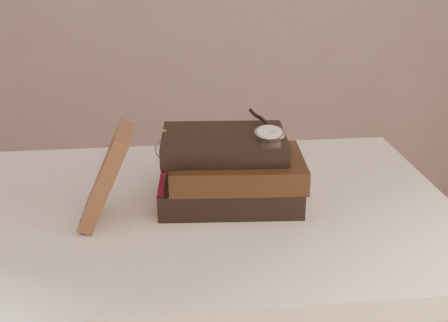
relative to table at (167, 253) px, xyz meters
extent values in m
cube|color=silver|center=(0.00, 0.00, 0.07)|extent=(1.00, 0.60, 0.04)
cube|color=white|center=(0.00, 0.00, 0.01)|extent=(0.88, 0.49, 0.08)
cylinder|color=white|center=(0.45, 0.25, -0.30)|extent=(0.05, 0.05, 0.71)
cube|color=black|center=(0.11, 0.01, 0.11)|extent=(0.25, 0.18, 0.05)
cube|color=beige|center=(0.12, 0.01, 0.11)|extent=(0.24, 0.17, 0.04)
cube|color=gold|center=(0.00, 0.05, 0.11)|extent=(0.01, 0.01, 0.05)
cube|color=maroon|center=(0.00, 0.02, 0.11)|extent=(0.02, 0.15, 0.05)
cube|color=black|center=(0.13, 0.00, 0.16)|extent=(0.24, 0.17, 0.04)
cube|color=beige|center=(0.13, 0.00, 0.16)|extent=(0.23, 0.16, 0.03)
cube|color=gold|center=(0.02, 0.04, 0.16)|extent=(0.01, 0.01, 0.04)
cube|color=black|center=(0.10, 0.02, 0.19)|extent=(0.22, 0.16, 0.04)
cube|color=beige|center=(0.11, 0.02, 0.19)|extent=(0.21, 0.15, 0.03)
cube|color=gold|center=(0.00, 0.05, 0.19)|extent=(0.01, 0.01, 0.04)
cube|color=#442A1A|center=(-0.09, -0.04, 0.17)|extent=(0.09, 0.10, 0.16)
cylinder|color=silver|center=(0.18, -0.01, 0.22)|extent=(0.05, 0.05, 0.02)
cylinder|color=white|center=(0.18, -0.01, 0.22)|extent=(0.04, 0.04, 0.01)
torus|color=silver|center=(0.18, -0.01, 0.22)|extent=(0.05, 0.05, 0.01)
cylinder|color=silver|center=(0.18, 0.02, 0.22)|extent=(0.01, 0.01, 0.01)
cube|color=black|center=(0.18, 0.00, 0.22)|extent=(0.00, 0.01, 0.00)
cube|color=black|center=(0.18, -0.01, 0.22)|extent=(0.01, 0.00, 0.00)
sphere|color=black|center=(0.18, 0.03, 0.22)|extent=(0.01, 0.01, 0.01)
sphere|color=black|center=(0.18, 0.04, 0.23)|extent=(0.01, 0.01, 0.01)
sphere|color=black|center=(0.18, 0.05, 0.23)|extent=(0.01, 0.01, 0.01)
sphere|color=black|center=(0.18, 0.06, 0.23)|extent=(0.01, 0.01, 0.01)
sphere|color=black|center=(0.17, 0.06, 0.23)|extent=(0.01, 0.01, 0.01)
sphere|color=black|center=(0.17, 0.07, 0.23)|extent=(0.01, 0.01, 0.01)
sphere|color=black|center=(0.17, 0.08, 0.22)|extent=(0.01, 0.01, 0.01)
sphere|color=black|center=(0.17, 0.09, 0.22)|extent=(0.01, 0.01, 0.01)
sphere|color=black|center=(0.17, 0.10, 0.22)|extent=(0.01, 0.01, 0.01)
sphere|color=black|center=(0.17, 0.11, 0.22)|extent=(0.01, 0.01, 0.01)
sphere|color=black|center=(0.16, 0.12, 0.22)|extent=(0.01, 0.01, 0.01)
torus|color=silver|center=(0.01, 0.10, 0.16)|extent=(0.05, 0.02, 0.05)
torus|color=silver|center=(0.06, 0.09, 0.16)|extent=(0.05, 0.02, 0.05)
cylinder|color=silver|center=(0.03, 0.09, 0.16)|extent=(0.01, 0.00, 0.00)
cylinder|color=silver|center=(-0.01, 0.15, 0.16)|extent=(0.01, 0.11, 0.03)
cylinder|color=silver|center=(0.09, 0.15, 0.16)|extent=(0.01, 0.11, 0.03)
camera|label=1|loc=(0.00, -0.90, 0.54)|focal=46.39mm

